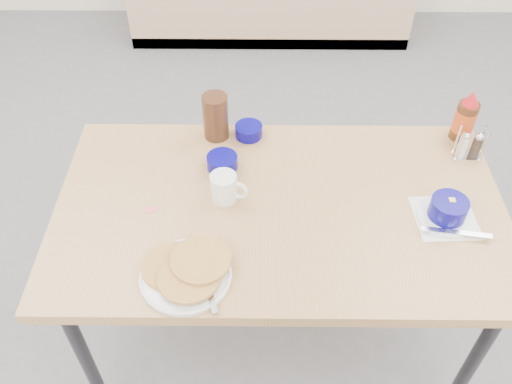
{
  "coord_description": "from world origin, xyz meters",
  "views": [
    {
      "loc": [
        -0.06,
        -0.9,
        1.99
      ],
      "look_at": [
        -0.08,
        0.25,
        0.82
      ],
      "focal_mm": 38.0,
      "sensor_mm": 36.0,
      "label": 1
    }
  ],
  "objects_px": {
    "syrup_bottle": "(465,118)",
    "condiment_caddy": "(469,147)",
    "grits_setting": "(448,211)",
    "butter_bowl": "(222,162)",
    "pancake_plate": "(186,272)",
    "dining_table": "(280,219)",
    "creamer_bowl": "(249,131)",
    "coffee_mug": "(225,187)",
    "amber_tumbler": "(216,117)"
  },
  "relations": [
    {
      "from": "syrup_bottle",
      "to": "butter_bowl",
      "type": "bearing_deg",
      "value": -168.72
    },
    {
      "from": "grits_setting",
      "to": "butter_bowl",
      "type": "relative_size",
      "value": 2.08
    },
    {
      "from": "grits_setting",
      "to": "creamer_bowl",
      "type": "height_order",
      "value": "grits_setting"
    },
    {
      "from": "butter_bowl",
      "to": "amber_tumbler",
      "type": "relative_size",
      "value": 0.62
    },
    {
      "from": "butter_bowl",
      "to": "syrup_bottle",
      "type": "distance_m",
      "value": 0.85
    },
    {
      "from": "grits_setting",
      "to": "syrup_bottle",
      "type": "xyz_separation_m",
      "value": [
        0.14,
        0.39,
        0.05
      ]
    },
    {
      "from": "syrup_bottle",
      "to": "condiment_caddy",
      "type": "bearing_deg",
      "value": -90.0
    },
    {
      "from": "coffee_mug",
      "to": "butter_bowl",
      "type": "height_order",
      "value": "coffee_mug"
    },
    {
      "from": "pancake_plate",
      "to": "syrup_bottle",
      "type": "relative_size",
      "value": 1.33
    },
    {
      "from": "pancake_plate",
      "to": "coffee_mug",
      "type": "bearing_deg",
      "value": 72.81
    },
    {
      "from": "creamer_bowl",
      "to": "butter_bowl",
      "type": "xyz_separation_m",
      "value": [
        -0.08,
        -0.17,
        0.0
      ]
    },
    {
      "from": "coffee_mug",
      "to": "grits_setting",
      "type": "height_order",
      "value": "coffee_mug"
    },
    {
      "from": "pancake_plate",
      "to": "syrup_bottle",
      "type": "height_order",
      "value": "syrup_bottle"
    },
    {
      "from": "butter_bowl",
      "to": "syrup_bottle",
      "type": "height_order",
      "value": "syrup_bottle"
    },
    {
      "from": "creamer_bowl",
      "to": "pancake_plate",
      "type": "bearing_deg",
      "value": -104.74
    },
    {
      "from": "creamer_bowl",
      "to": "coffee_mug",
      "type": "bearing_deg",
      "value": -102.32
    },
    {
      "from": "condiment_caddy",
      "to": "syrup_bottle",
      "type": "bearing_deg",
      "value": 92.64
    },
    {
      "from": "coffee_mug",
      "to": "butter_bowl",
      "type": "distance_m",
      "value": 0.15
    },
    {
      "from": "pancake_plate",
      "to": "syrup_bottle",
      "type": "distance_m",
      "value": 1.09
    },
    {
      "from": "creamer_bowl",
      "to": "syrup_bottle",
      "type": "relative_size",
      "value": 0.51
    },
    {
      "from": "coffee_mug",
      "to": "amber_tumbler",
      "type": "bearing_deg",
      "value": 98.51
    },
    {
      "from": "dining_table",
      "to": "condiment_caddy",
      "type": "xyz_separation_m",
      "value": [
        0.64,
        0.24,
        0.1
      ]
    },
    {
      "from": "butter_bowl",
      "to": "dining_table",
      "type": "bearing_deg",
      "value": -42.76
    },
    {
      "from": "pancake_plate",
      "to": "condiment_caddy",
      "type": "height_order",
      "value": "condiment_caddy"
    },
    {
      "from": "grits_setting",
      "to": "butter_bowl",
      "type": "xyz_separation_m",
      "value": [
        -0.69,
        0.22,
        -0.01
      ]
    },
    {
      "from": "butter_bowl",
      "to": "condiment_caddy",
      "type": "relative_size",
      "value": 0.9
    },
    {
      "from": "grits_setting",
      "to": "dining_table",
      "type": "bearing_deg",
      "value": 174.44
    },
    {
      "from": "pancake_plate",
      "to": "grits_setting",
      "type": "distance_m",
      "value": 0.79
    },
    {
      "from": "condiment_caddy",
      "to": "pancake_plate",
      "type": "bearing_deg",
      "value": -148.06
    },
    {
      "from": "coffee_mug",
      "to": "syrup_bottle",
      "type": "xyz_separation_m",
      "value": [
        0.81,
        0.31,
        0.03
      ]
    },
    {
      "from": "coffee_mug",
      "to": "dining_table",
      "type": "bearing_deg",
      "value": -10.45
    },
    {
      "from": "amber_tumbler",
      "to": "condiment_caddy",
      "type": "xyz_separation_m",
      "value": [
        0.86,
        -0.1,
        -0.04
      ]
    },
    {
      "from": "amber_tumbler",
      "to": "condiment_caddy",
      "type": "distance_m",
      "value": 0.86
    },
    {
      "from": "coffee_mug",
      "to": "syrup_bottle",
      "type": "relative_size",
      "value": 0.63
    },
    {
      "from": "syrup_bottle",
      "to": "coffee_mug",
      "type": "bearing_deg",
      "value": -159.19
    },
    {
      "from": "pancake_plate",
      "to": "condiment_caddy",
      "type": "bearing_deg",
      "value": 29.29
    },
    {
      "from": "creamer_bowl",
      "to": "butter_bowl",
      "type": "bearing_deg",
      "value": -117.15
    },
    {
      "from": "coffee_mug",
      "to": "syrup_bottle",
      "type": "height_order",
      "value": "syrup_bottle"
    },
    {
      "from": "dining_table",
      "to": "pancake_plate",
      "type": "bearing_deg",
      "value": -134.68
    },
    {
      "from": "pancake_plate",
      "to": "dining_table",
      "type": "bearing_deg",
      "value": 45.32
    },
    {
      "from": "coffee_mug",
      "to": "grits_setting",
      "type": "distance_m",
      "value": 0.68
    },
    {
      "from": "pancake_plate",
      "to": "coffee_mug",
      "type": "relative_size",
      "value": 2.12
    },
    {
      "from": "dining_table",
      "to": "creamer_bowl",
      "type": "xyz_separation_m",
      "value": [
        -0.1,
        0.34,
        0.08
      ]
    },
    {
      "from": "grits_setting",
      "to": "amber_tumbler",
      "type": "xyz_separation_m",
      "value": [
        -0.72,
        0.39,
        0.05
      ]
    },
    {
      "from": "amber_tumbler",
      "to": "syrup_bottle",
      "type": "xyz_separation_m",
      "value": [
        0.86,
        0.0,
        -0.0
      ]
    },
    {
      "from": "amber_tumbler",
      "to": "condiment_caddy",
      "type": "bearing_deg",
      "value": -6.63
    },
    {
      "from": "dining_table",
      "to": "coffee_mug",
      "type": "bearing_deg",
      "value": 169.55
    },
    {
      "from": "amber_tumbler",
      "to": "butter_bowl",
      "type": "bearing_deg",
      "value": -80.14
    },
    {
      "from": "grits_setting",
      "to": "syrup_bottle",
      "type": "bearing_deg",
      "value": 70.14
    },
    {
      "from": "dining_table",
      "to": "butter_bowl",
      "type": "distance_m",
      "value": 0.27
    }
  ]
}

